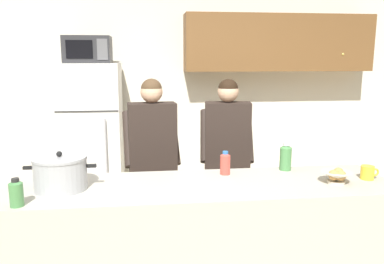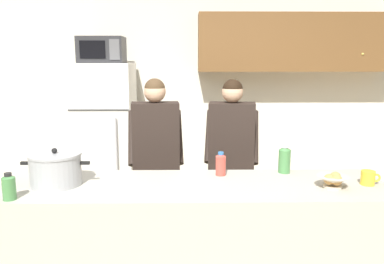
{
  "view_description": "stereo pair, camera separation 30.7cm",
  "coord_description": "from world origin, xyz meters",
  "px_view_note": "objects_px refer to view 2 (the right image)",
  "views": [
    {
      "loc": [
        -0.35,
        -2.45,
        1.74
      ],
      "look_at": [
        0.0,
        0.55,
        1.17
      ],
      "focal_mm": 36.39,
      "sensor_mm": 36.0,
      "label": 1
    },
    {
      "loc": [
        -0.05,
        -2.47,
        1.74
      ],
      "look_at": [
        0.0,
        0.55,
        1.17
      ],
      "focal_mm": 36.39,
      "sensor_mm": 36.0,
      "label": 2
    }
  ],
  "objects_px": {
    "microwave": "(102,50)",
    "bottle_mid_counter": "(9,187)",
    "bread_bowl": "(333,180)",
    "bottle_near_edge": "(221,164)",
    "person_near_pot": "(156,148)",
    "refrigerator": "(106,139)",
    "coffee_mug": "(368,178)",
    "bottle_far_corner": "(285,159)",
    "cooking_pot": "(56,169)",
    "person_by_sink": "(231,147)"
  },
  "relations": [
    {
      "from": "microwave",
      "to": "coffee_mug",
      "type": "distance_m",
      "value": 2.94
    },
    {
      "from": "refrigerator",
      "to": "cooking_pot",
      "type": "distance_m",
      "value": 1.85
    },
    {
      "from": "cooking_pot",
      "to": "bread_bowl",
      "type": "relative_size",
      "value": 2.14
    },
    {
      "from": "person_near_pot",
      "to": "bread_bowl",
      "type": "height_order",
      "value": "person_near_pot"
    },
    {
      "from": "person_near_pot",
      "to": "person_by_sink",
      "type": "distance_m",
      "value": 0.67
    },
    {
      "from": "bottle_near_edge",
      "to": "bottle_mid_counter",
      "type": "relative_size",
      "value": 1.04
    },
    {
      "from": "refrigerator",
      "to": "cooking_pot",
      "type": "height_order",
      "value": "refrigerator"
    },
    {
      "from": "person_by_sink",
      "to": "coffee_mug",
      "type": "height_order",
      "value": "person_by_sink"
    },
    {
      "from": "person_by_sink",
      "to": "cooking_pot",
      "type": "bearing_deg",
      "value": -145.57
    },
    {
      "from": "microwave",
      "to": "bottle_mid_counter",
      "type": "relative_size",
      "value": 2.93
    },
    {
      "from": "person_by_sink",
      "to": "bread_bowl",
      "type": "bearing_deg",
      "value": -60.61
    },
    {
      "from": "coffee_mug",
      "to": "microwave",
      "type": "bearing_deg",
      "value": 138.65
    },
    {
      "from": "bottle_near_edge",
      "to": "bottle_far_corner",
      "type": "xyz_separation_m",
      "value": [
        0.47,
        0.06,
        0.02
      ]
    },
    {
      "from": "microwave",
      "to": "person_by_sink",
      "type": "distance_m",
      "value": 1.83
    },
    {
      "from": "cooking_pot",
      "to": "coffee_mug",
      "type": "height_order",
      "value": "cooking_pot"
    },
    {
      "from": "microwave",
      "to": "person_near_pot",
      "type": "bearing_deg",
      "value": -57.49
    },
    {
      "from": "bread_bowl",
      "to": "refrigerator",
      "type": "bearing_deg",
      "value": 133.63
    },
    {
      "from": "bottle_near_edge",
      "to": "bottle_far_corner",
      "type": "relative_size",
      "value": 0.82
    },
    {
      "from": "refrigerator",
      "to": "person_near_pot",
      "type": "height_order",
      "value": "refrigerator"
    },
    {
      "from": "refrigerator",
      "to": "bottle_near_edge",
      "type": "relative_size",
      "value": 9.93
    },
    {
      "from": "person_by_sink",
      "to": "bottle_near_edge",
      "type": "relative_size",
      "value": 9.21
    },
    {
      "from": "cooking_pot",
      "to": "bottle_mid_counter",
      "type": "xyz_separation_m",
      "value": [
        -0.19,
        -0.27,
        -0.03
      ]
    },
    {
      "from": "person_near_pot",
      "to": "bottle_near_edge",
      "type": "height_order",
      "value": "person_near_pot"
    },
    {
      "from": "bottle_mid_counter",
      "to": "bottle_far_corner",
      "type": "bearing_deg",
      "value": 16.59
    },
    {
      "from": "person_near_pot",
      "to": "person_by_sink",
      "type": "relative_size",
      "value": 1.01
    },
    {
      "from": "refrigerator",
      "to": "coffee_mug",
      "type": "bearing_deg",
      "value": -41.68
    },
    {
      "from": "bread_bowl",
      "to": "bottle_far_corner",
      "type": "relative_size",
      "value": 1.01
    },
    {
      "from": "bread_bowl",
      "to": "bottle_mid_counter",
      "type": "bearing_deg",
      "value": -175.0
    },
    {
      "from": "bottle_far_corner",
      "to": "refrigerator",
      "type": "bearing_deg",
      "value": 135.6
    },
    {
      "from": "person_near_pot",
      "to": "bread_bowl",
      "type": "distance_m",
      "value": 1.51
    },
    {
      "from": "refrigerator",
      "to": "cooking_pot",
      "type": "relative_size",
      "value": 3.76
    },
    {
      "from": "person_by_sink",
      "to": "bottle_near_edge",
      "type": "xyz_separation_m",
      "value": [
        -0.15,
        -0.67,
        0.03
      ]
    },
    {
      "from": "bread_bowl",
      "to": "bottle_mid_counter",
      "type": "relative_size",
      "value": 1.28
    },
    {
      "from": "refrigerator",
      "to": "coffee_mug",
      "type": "distance_m",
      "value": 2.83
    },
    {
      "from": "microwave",
      "to": "person_by_sink",
      "type": "xyz_separation_m",
      "value": [
        1.31,
        -0.95,
        -0.86
      ]
    },
    {
      "from": "microwave",
      "to": "bread_bowl",
      "type": "height_order",
      "value": "microwave"
    },
    {
      "from": "person_by_sink",
      "to": "coffee_mug",
      "type": "bearing_deg",
      "value": -48.35
    },
    {
      "from": "person_near_pot",
      "to": "bottle_far_corner",
      "type": "bearing_deg",
      "value": -29.7
    },
    {
      "from": "bottle_mid_counter",
      "to": "person_near_pot",
      "type": "bearing_deg",
      "value": 54.17
    },
    {
      "from": "person_near_pot",
      "to": "coffee_mug",
      "type": "height_order",
      "value": "person_near_pot"
    },
    {
      "from": "person_by_sink",
      "to": "coffee_mug",
      "type": "distance_m",
      "value": 1.21
    },
    {
      "from": "microwave",
      "to": "person_by_sink",
      "type": "height_order",
      "value": "microwave"
    },
    {
      "from": "refrigerator",
      "to": "cooking_pot",
      "type": "bearing_deg",
      "value": -88.58
    },
    {
      "from": "microwave",
      "to": "coffee_mug",
      "type": "height_order",
      "value": "microwave"
    },
    {
      "from": "coffee_mug",
      "to": "bottle_near_edge",
      "type": "xyz_separation_m",
      "value": [
        -0.96,
        0.23,
        0.04
      ]
    },
    {
      "from": "person_near_pot",
      "to": "coffee_mug",
      "type": "xyz_separation_m",
      "value": [
        1.47,
        -0.85,
        -0.01
      ]
    },
    {
      "from": "person_near_pot",
      "to": "cooking_pot",
      "type": "bearing_deg",
      "value": -126.36
    },
    {
      "from": "refrigerator",
      "to": "bottle_near_edge",
      "type": "distance_m",
      "value": 2.01
    },
    {
      "from": "person_by_sink",
      "to": "bottle_mid_counter",
      "type": "xyz_separation_m",
      "value": [
        -1.45,
        -1.14,
        0.03
      ]
    },
    {
      "from": "bottle_mid_counter",
      "to": "bread_bowl",
      "type": "bearing_deg",
      "value": 5.0
    }
  ]
}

